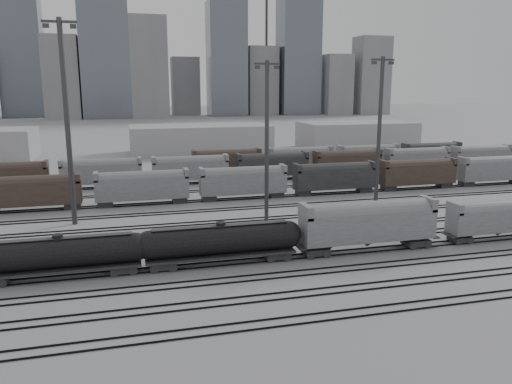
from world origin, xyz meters
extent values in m
plane|color=#A8A8AC|center=(0.00, 0.00, 0.00)|extent=(900.00, 900.00, 0.00)
cube|color=black|center=(0.00, -14.72, 0.08)|extent=(220.00, 0.07, 0.16)
cube|color=black|center=(0.00, -13.28, 0.08)|extent=(220.00, 0.07, 0.16)
cube|color=black|center=(0.00, -9.72, 0.08)|extent=(220.00, 0.07, 0.16)
cube|color=black|center=(0.00, -8.28, 0.08)|extent=(220.00, 0.07, 0.16)
cube|color=black|center=(0.00, -4.72, 0.08)|extent=(220.00, 0.07, 0.16)
cube|color=black|center=(0.00, -3.28, 0.08)|extent=(220.00, 0.07, 0.16)
cube|color=black|center=(0.00, 0.28, 0.08)|extent=(220.00, 0.07, 0.16)
cube|color=black|center=(0.00, 1.72, 0.08)|extent=(220.00, 0.07, 0.16)
cube|color=black|center=(0.00, 5.28, 0.08)|extent=(220.00, 0.07, 0.16)
cube|color=black|center=(0.00, 6.72, 0.08)|extent=(220.00, 0.07, 0.16)
cube|color=black|center=(0.00, 10.28, 0.08)|extent=(220.00, 0.07, 0.16)
cube|color=black|center=(0.00, 11.72, 0.08)|extent=(220.00, 0.07, 0.16)
cube|color=black|center=(0.00, 17.28, 0.08)|extent=(220.00, 0.07, 0.16)
cube|color=black|center=(0.00, 18.72, 0.08)|extent=(220.00, 0.07, 0.16)
cube|color=black|center=(0.00, 24.28, 0.08)|extent=(220.00, 0.07, 0.16)
cube|color=black|center=(0.00, 25.72, 0.08)|extent=(220.00, 0.07, 0.16)
cube|color=black|center=(0.00, 31.28, 0.08)|extent=(220.00, 0.07, 0.16)
cube|color=black|center=(0.00, 32.72, 0.08)|extent=(220.00, 0.07, 0.16)
cube|color=black|center=(0.00, 39.28, 0.08)|extent=(220.00, 0.07, 0.16)
cube|color=black|center=(0.00, 40.72, 0.08)|extent=(220.00, 0.07, 0.16)
cube|color=black|center=(0.00, 47.28, 0.08)|extent=(220.00, 0.07, 0.16)
cube|color=black|center=(0.00, 48.72, 0.08)|extent=(220.00, 0.07, 0.16)
cube|color=black|center=(0.00, 55.28, 0.08)|extent=(220.00, 0.07, 0.16)
cube|color=black|center=(0.00, 56.72, 0.08)|extent=(220.00, 0.07, 0.16)
cube|color=black|center=(-12.22, 1.00, 0.57)|extent=(2.69, 2.17, 0.72)
cube|color=black|center=(-18.42, 1.00, 1.09)|extent=(16.03, 2.79, 0.26)
cylinder|color=black|center=(-18.42, 1.00, 2.74)|extent=(15.00, 3.00, 3.00)
sphere|color=black|center=(-10.92, 1.00, 2.74)|extent=(3.00, 3.00, 3.00)
cylinder|color=black|center=(-18.42, 1.00, 4.40)|extent=(1.03, 1.03, 0.52)
cube|color=black|center=(-18.42, 1.00, 4.29)|extent=(14.48, 0.93, 0.06)
cube|color=black|center=(-8.16, 1.00, 0.58)|extent=(2.75, 2.22, 0.74)
cube|color=black|center=(4.54, 1.00, 0.58)|extent=(2.75, 2.22, 0.74)
cube|color=black|center=(-1.81, 1.00, 1.11)|extent=(16.40, 2.86, 0.26)
cylinder|color=black|center=(-1.81, 1.00, 2.80)|extent=(15.35, 3.07, 3.07)
sphere|color=black|center=(-9.49, 1.00, 2.80)|extent=(3.07, 3.07, 3.07)
sphere|color=black|center=(5.86, 1.00, 2.80)|extent=(3.07, 3.07, 3.07)
cylinder|color=black|center=(-1.81, 1.00, 4.50)|extent=(1.06, 1.06, 0.53)
cube|color=black|center=(-1.81, 1.00, 4.39)|extent=(14.82, 0.95, 0.06)
cube|color=black|center=(9.24, 1.00, 0.60)|extent=(2.83, 2.28, 0.76)
cube|color=black|center=(22.28, 1.00, 0.60)|extent=(2.83, 2.28, 0.76)
cube|color=gray|center=(15.76, 1.00, 3.15)|extent=(16.30, 3.26, 3.48)
cylinder|color=gray|center=(15.76, 1.00, 4.46)|extent=(14.78, 3.15, 3.15)
cube|color=gray|center=(7.93, 1.00, 5.33)|extent=(0.76, 3.26, 1.52)
cube|color=gray|center=(23.59, 1.00, 5.33)|extent=(0.76, 3.26, 1.52)
cone|color=black|center=(15.76, 1.00, 1.03)|extent=(2.61, 2.61, 0.98)
cube|color=black|center=(28.52, 1.00, 0.51)|extent=(2.39, 1.93, 0.64)
cube|color=gray|center=(34.04, 1.00, 2.66)|extent=(13.78, 2.76, 2.94)
cylinder|color=gray|center=(34.04, 1.00, 3.77)|extent=(12.50, 2.66, 2.66)
cube|color=gray|center=(27.42, 1.00, 4.50)|extent=(0.64, 2.76, 1.29)
cone|color=black|center=(34.04, 1.00, 0.87)|extent=(2.21, 2.21, 0.83)
cylinder|color=#37373A|center=(-18.87, 22.31, 14.00)|extent=(0.72, 0.72, 27.99)
cube|color=#37373A|center=(-18.87, 22.31, 27.43)|extent=(4.48, 0.34, 0.34)
cube|color=#37373A|center=(-20.55, 22.31, 26.87)|extent=(0.78, 0.56, 0.56)
cube|color=#37373A|center=(-17.19, 22.31, 26.87)|extent=(0.78, 0.56, 0.56)
cylinder|color=#37373A|center=(7.61, 15.93, 11.27)|extent=(0.58, 0.58, 22.55)
cube|color=#37373A|center=(7.61, 15.93, 22.09)|extent=(3.61, 0.27, 0.27)
cube|color=#37373A|center=(6.26, 15.93, 21.64)|extent=(0.63, 0.45, 0.45)
cube|color=#37373A|center=(8.96, 15.93, 21.64)|extent=(0.63, 0.45, 0.45)
cylinder|color=#37373A|center=(26.52, 19.17, 11.76)|extent=(0.60, 0.60, 23.51)
cube|color=#37373A|center=(26.52, 19.17, 23.04)|extent=(3.76, 0.28, 0.28)
cube|color=#37373A|center=(25.11, 19.17, 22.57)|extent=(0.66, 0.47, 0.47)
cube|color=#37373A|center=(27.93, 19.17, 22.57)|extent=(0.66, 0.47, 0.47)
cube|color=#4A372F|center=(-26.00, 32.00, 2.80)|extent=(15.00, 3.00, 5.60)
cube|color=gray|center=(-9.00, 32.00, 2.80)|extent=(15.00, 3.00, 5.60)
cube|color=gray|center=(8.00, 32.00, 2.80)|extent=(15.00, 3.00, 5.60)
cube|color=black|center=(25.00, 32.00, 2.80)|extent=(15.00, 3.00, 5.60)
cube|color=#4A372F|center=(42.00, 32.00, 2.80)|extent=(15.00, 3.00, 5.60)
cube|color=gray|center=(59.00, 32.00, 2.80)|extent=(15.00, 3.00, 5.60)
cube|color=#4A372F|center=(-33.00, 48.00, 2.80)|extent=(15.00, 3.00, 5.60)
cube|color=gray|center=(-16.00, 48.00, 2.80)|extent=(15.00, 3.00, 5.60)
cube|color=gray|center=(1.00, 48.00, 2.80)|extent=(15.00, 3.00, 5.60)
cube|color=black|center=(18.00, 48.00, 2.80)|extent=(15.00, 3.00, 5.60)
cube|color=#4A372F|center=(35.00, 48.00, 2.80)|extent=(15.00, 3.00, 5.60)
cube|color=gray|center=(52.00, 48.00, 2.80)|extent=(15.00, 3.00, 5.60)
cube|color=gray|center=(69.00, 48.00, 2.80)|extent=(15.00, 3.00, 5.60)
cube|color=#4A372F|center=(10.00, 56.00, 2.80)|extent=(15.00, 3.00, 5.60)
cube|color=gray|center=(27.00, 56.00, 2.80)|extent=(15.00, 3.00, 5.60)
cube|color=gray|center=(44.00, 56.00, 2.80)|extent=(15.00, 3.00, 5.60)
cube|color=black|center=(61.00, 56.00, 2.80)|extent=(15.00, 3.00, 5.60)
cube|color=#ABABAD|center=(10.00, 95.00, 4.00)|extent=(40.00, 18.00, 8.00)
cube|color=#ABABAD|center=(60.00, 95.00, 4.00)|extent=(35.00, 18.00, 8.00)
cube|color=slate|center=(-70.00, 280.00, 40.00)|extent=(25.00, 20.00, 80.00)
cube|color=gray|center=(-45.00, 280.00, 24.00)|extent=(20.00, 16.00, 48.00)
cube|color=slate|center=(-20.00, 280.00, 47.50)|extent=(28.00, 22.40, 95.00)
cube|color=gray|center=(5.00, 280.00, 30.00)|extent=(22.00, 17.60, 60.00)
cube|color=gray|center=(30.00, 280.00, 19.00)|extent=(18.00, 14.40, 38.00)
cube|color=slate|center=(55.00, 280.00, 36.00)|extent=(24.00, 19.20, 72.00)
cube|color=gray|center=(80.00, 280.00, 22.50)|extent=(20.00, 16.00, 45.00)
cube|color=slate|center=(105.00, 280.00, 44.00)|extent=(26.00, 20.80, 88.00)
cube|color=gray|center=(130.00, 280.00, 20.00)|extent=(18.00, 14.40, 40.00)
cube|color=gray|center=(155.00, 280.00, 26.00)|extent=(22.00, 17.60, 52.00)
cylinder|color=#37373A|center=(-30.00, 305.00, 50.00)|extent=(1.80, 1.80, 100.00)
cylinder|color=#37373A|center=(90.00, 305.00, 50.00)|extent=(1.80, 1.80, 100.00)
camera|label=1|loc=(-11.40, -50.29, 19.17)|focal=35.00mm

